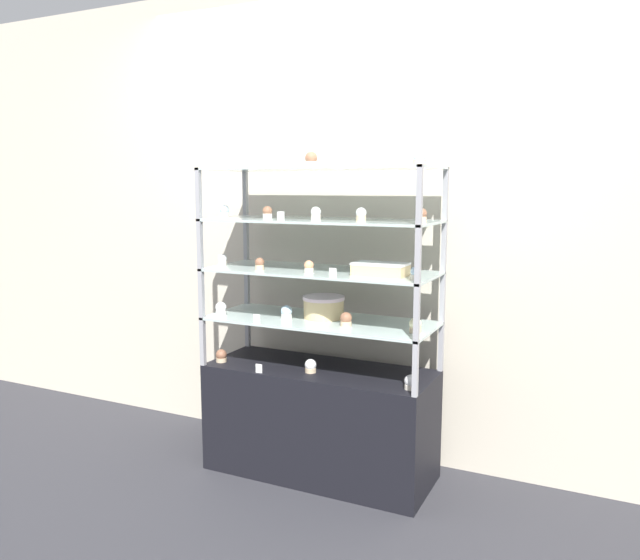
% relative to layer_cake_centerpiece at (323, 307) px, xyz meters
% --- Properties ---
extents(ground_plane, '(20.00, 20.00, 0.00)m').
position_rel_layer_cake_centerpiece_xyz_m(ground_plane, '(0.00, -0.04, -0.88)').
color(ground_plane, '#2D2D33').
extents(back_wall, '(8.00, 0.05, 2.60)m').
position_rel_layer_cake_centerpiece_xyz_m(back_wall, '(0.00, 0.33, 0.42)').
color(back_wall, beige).
rests_on(back_wall, ground_plane).
extents(display_base, '(1.16, 0.46, 0.57)m').
position_rel_layer_cake_centerpiece_xyz_m(display_base, '(0.00, -0.04, -0.59)').
color(display_base, black).
rests_on(display_base, ground_plane).
extents(display_riser_lower, '(1.16, 0.46, 0.25)m').
position_rel_layer_cake_centerpiece_xyz_m(display_riser_lower, '(0.00, -0.04, -0.07)').
color(display_riser_lower, '#99999E').
rests_on(display_riser_lower, display_base).
extents(display_riser_middle, '(1.16, 0.46, 0.25)m').
position_rel_layer_cake_centerpiece_xyz_m(display_riser_middle, '(0.00, -0.04, 0.18)').
color(display_riser_middle, '#99999E').
rests_on(display_riser_middle, display_riser_lower).
extents(display_riser_upper, '(1.16, 0.46, 0.25)m').
position_rel_layer_cake_centerpiece_xyz_m(display_riser_upper, '(0.00, -0.04, 0.43)').
color(display_riser_upper, '#99999E').
rests_on(display_riser_upper, display_riser_middle).
extents(display_riser_top, '(1.16, 0.46, 0.25)m').
position_rel_layer_cake_centerpiece_xyz_m(display_riser_top, '(0.00, -0.04, 0.69)').
color(display_riser_top, '#99999E').
rests_on(display_riser_top, display_riser_upper).
extents(layer_cake_centerpiece, '(0.21, 0.21, 0.11)m').
position_rel_layer_cake_centerpiece_xyz_m(layer_cake_centerpiece, '(0.00, 0.00, 0.00)').
color(layer_cake_centerpiece, '#DBBC84').
rests_on(layer_cake_centerpiece, display_riser_lower).
extents(sheet_cake_frosted, '(0.25, 0.15, 0.06)m').
position_rel_layer_cake_centerpiece_xyz_m(sheet_cake_frosted, '(0.34, -0.10, 0.23)').
color(sheet_cake_frosted, '#DBBC84').
rests_on(sheet_cake_frosted, display_riser_middle).
extents(cupcake_0, '(0.06, 0.06, 0.07)m').
position_rel_layer_cake_centerpiece_xyz_m(cupcake_0, '(-0.52, -0.17, -0.28)').
color(cupcake_0, '#CCB28C').
rests_on(cupcake_0, display_base).
extents(cupcake_1, '(0.06, 0.06, 0.07)m').
position_rel_layer_cake_centerpiece_xyz_m(cupcake_1, '(-0.01, -0.13, -0.28)').
color(cupcake_1, '#CCB28C').
rests_on(cupcake_1, display_base).
extents(cupcake_2, '(0.06, 0.06, 0.07)m').
position_rel_layer_cake_centerpiece_xyz_m(cupcake_2, '(0.52, -0.17, -0.28)').
color(cupcake_2, beige).
rests_on(cupcake_2, display_base).
extents(price_tag_0, '(0.04, 0.00, 0.04)m').
position_rel_layer_cake_centerpiece_xyz_m(price_tag_0, '(-0.23, -0.25, -0.29)').
color(price_tag_0, white).
rests_on(price_tag_0, display_base).
extents(cupcake_3, '(0.06, 0.06, 0.07)m').
position_rel_layer_cake_centerpiece_xyz_m(cupcake_3, '(-0.51, -0.17, -0.02)').
color(cupcake_3, white).
rests_on(cupcake_3, display_riser_lower).
extents(cupcake_4, '(0.06, 0.06, 0.07)m').
position_rel_layer_cake_centerpiece_xyz_m(cupcake_4, '(-0.16, -0.10, -0.02)').
color(cupcake_4, white).
rests_on(cupcake_4, display_riser_lower).
extents(cupcake_5, '(0.06, 0.06, 0.07)m').
position_rel_layer_cake_centerpiece_xyz_m(cupcake_5, '(0.18, -0.13, -0.02)').
color(cupcake_5, '#CCB28C').
rests_on(cupcake_5, display_riser_lower).
extents(cupcake_6, '(0.06, 0.06, 0.07)m').
position_rel_layer_cake_centerpiece_xyz_m(cupcake_6, '(0.52, -0.11, -0.02)').
color(cupcake_6, '#CCB28C').
rests_on(cupcake_6, display_riser_lower).
extents(price_tag_1, '(0.04, 0.00, 0.04)m').
position_rel_layer_cake_centerpiece_xyz_m(price_tag_1, '(-0.24, -0.25, -0.03)').
color(price_tag_1, white).
rests_on(price_tag_1, display_riser_lower).
extents(cupcake_7, '(0.05, 0.05, 0.06)m').
position_rel_layer_cake_centerpiece_xyz_m(cupcake_7, '(-0.54, -0.11, 0.23)').
color(cupcake_7, beige).
rests_on(cupcake_7, display_riser_middle).
extents(cupcake_8, '(0.05, 0.05, 0.06)m').
position_rel_layer_cake_centerpiece_xyz_m(cupcake_8, '(-0.27, -0.17, 0.23)').
color(cupcake_8, '#CCB28C').
rests_on(cupcake_8, display_riser_middle).
extents(cupcake_9, '(0.05, 0.05, 0.06)m').
position_rel_layer_cake_centerpiece_xyz_m(cupcake_9, '(-0.00, -0.17, 0.23)').
color(cupcake_9, beige).
rests_on(cupcake_9, display_riser_middle).
extents(cupcake_10, '(0.05, 0.05, 0.06)m').
position_rel_layer_cake_centerpiece_xyz_m(cupcake_10, '(0.53, -0.16, 0.23)').
color(cupcake_10, beige).
rests_on(cupcake_10, display_riser_middle).
extents(price_tag_2, '(0.04, 0.00, 0.04)m').
position_rel_layer_cake_centerpiece_xyz_m(price_tag_2, '(0.17, -0.25, 0.22)').
color(price_tag_2, white).
rests_on(price_tag_2, display_riser_middle).
extents(cupcake_11, '(0.05, 0.05, 0.06)m').
position_rel_layer_cake_centerpiece_xyz_m(cupcake_11, '(-0.52, -0.11, 0.48)').
color(cupcake_11, beige).
rests_on(cupcake_11, display_riser_upper).
extents(cupcake_12, '(0.05, 0.05, 0.06)m').
position_rel_layer_cake_centerpiece_xyz_m(cupcake_12, '(-0.25, -0.12, 0.48)').
color(cupcake_12, white).
rests_on(cupcake_12, display_riser_upper).
extents(cupcake_13, '(0.05, 0.05, 0.06)m').
position_rel_layer_cake_centerpiece_xyz_m(cupcake_13, '(0.02, -0.12, 0.48)').
color(cupcake_13, beige).
rests_on(cupcake_13, display_riser_upper).
extents(cupcake_14, '(0.05, 0.05, 0.06)m').
position_rel_layer_cake_centerpiece_xyz_m(cupcake_14, '(0.25, -0.12, 0.48)').
color(cupcake_14, '#CCB28C').
rests_on(cupcake_14, display_riser_upper).
extents(cupcake_15, '(0.05, 0.05, 0.06)m').
position_rel_layer_cake_centerpiece_xyz_m(cupcake_15, '(0.53, -0.09, 0.48)').
color(cupcake_15, '#CCB28C').
rests_on(cupcake_15, display_riser_upper).
extents(price_tag_3, '(0.04, 0.00, 0.04)m').
position_rel_layer_cake_centerpiece_xyz_m(price_tag_3, '(-0.10, -0.25, 0.47)').
color(price_tag_3, white).
rests_on(price_tag_3, display_riser_upper).
extents(cupcake_16, '(0.06, 0.06, 0.07)m').
position_rel_layer_cake_centerpiece_xyz_m(cupcake_16, '(-0.53, -0.10, 0.73)').
color(cupcake_16, beige).
rests_on(cupcake_16, display_riser_top).
extents(cupcake_17, '(0.06, 0.06, 0.07)m').
position_rel_layer_cake_centerpiece_xyz_m(cupcake_17, '(0.02, -0.17, 0.73)').
color(cupcake_17, white).
rests_on(cupcake_17, display_riser_top).
extents(cupcake_18, '(0.06, 0.06, 0.07)m').
position_rel_layer_cake_centerpiece_xyz_m(cupcake_18, '(0.52, -0.10, 0.73)').
color(cupcake_18, '#CCB28C').
rests_on(cupcake_18, display_riser_top).
extents(price_tag_4, '(0.04, 0.00, 0.04)m').
position_rel_layer_cake_centerpiece_xyz_m(price_tag_4, '(-0.32, -0.25, 0.72)').
color(price_tag_4, white).
rests_on(price_tag_4, display_riser_top).
extents(donut_glazed, '(0.13, 0.13, 0.04)m').
position_rel_layer_cake_centerpiece_xyz_m(donut_glazed, '(-0.33, -0.08, 0.72)').
color(donut_glazed, '#EFE5CC').
rests_on(donut_glazed, display_riser_top).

